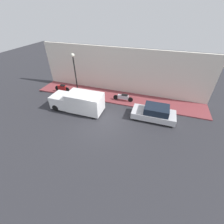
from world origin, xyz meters
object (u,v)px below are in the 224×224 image
object	(u,v)px
delivery_van	(78,102)
scooter_silver	(123,97)
streetlamp	(75,68)
parked_car	(154,113)

from	to	relation	value
delivery_van	scooter_silver	world-z (taller)	delivery_van
scooter_silver	streetlamp	size ratio (longest dim) A/B	0.47
scooter_silver	delivery_van	bearing A→B (deg)	128.40
scooter_silver	parked_car	bearing A→B (deg)	-120.91
parked_car	streetlamp	xyz separation A→B (m)	(1.67, 8.61, 2.58)
delivery_van	streetlamp	size ratio (longest dim) A/B	1.11
parked_car	streetlamp	world-z (taller)	streetlamp
parked_car	scooter_silver	size ratio (longest dim) A/B	1.78
scooter_silver	streetlamp	world-z (taller)	streetlamp
delivery_van	parked_car	bearing A→B (deg)	-82.72
streetlamp	delivery_van	bearing A→B (deg)	-150.58
delivery_van	streetlamp	xyz separation A→B (m)	(2.59, 1.46, 2.25)
parked_car	streetlamp	size ratio (longest dim) A/B	0.83
parked_car	delivery_van	xyz separation A→B (m)	(-0.91, 7.15, 0.34)
delivery_van	scooter_silver	xyz separation A→B (m)	(2.96, -3.73, -0.45)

